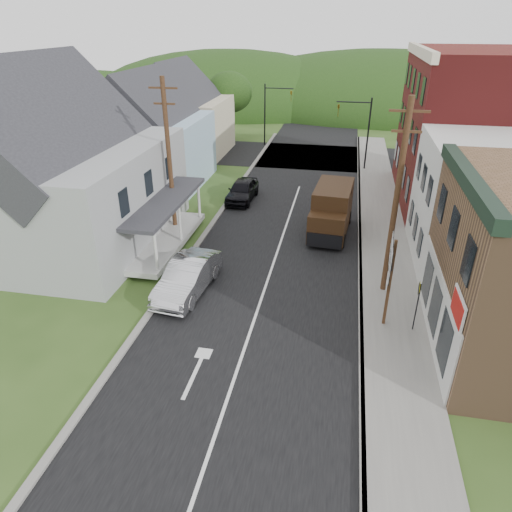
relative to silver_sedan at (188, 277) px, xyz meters
The scene contains 24 objects.
ground 3.98m from the silver_sedan, 25.04° to the right, with size 120.00×120.00×0.00m, color #2D4719.
road 9.10m from the silver_sedan, 67.07° to the left, with size 9.00×90.00×0.02m, color black.
cross_road 25.61m from the silver_sedan, 82.07° to the left, with size 60.00×9.00×0.02m, color black.
sidewalk_right 11.39m from the silver_sedan, 33.94° to the left, with size 2.80×55.00×0.15m, color slate.
curb_right 10.30m from the silver_sedan, 38.15° to the left, with size 0.20×55.00×0.15m, color slate.
curb_left 6.49m from the silver_sedan, 99.98° to the left, with size 0.30×55.00×0.12m, color slate.
storefront_white 16.13m from the silver_sedan, 21.52° to the left, with size 8.00×7.00×6.50m, color silver.
storefront_red 21.75m from the silver_sedan, 45.98° to the left, with size 8.00×12.00×10.00m, color maroon.
house_gray 10.12m from the silver_sedan, 152.81° to the left, with size 10.20×12.24×8.35m.
house_blue 17.31m from the silver_sedan, 115.94° to the left, with size 7.14×8.16×7.28m.
house_cream 25.78m from the silver_sedan, 108.12° to the left, with size 7.14×8.16×7.28m.
utility_pole_right 10.08m from the silver_sedan, 11.45° to the left, with size 1.60×0.26×9.00m.
utility_pole_left 8.00m from the silver_sedan, 115.05° to the left, with size 1.60×0.26×9.00m.
traffic_signal_right 23.40m from the silver_sedan, 70.27° to the left, with size 2.87×0.20×6.00m.
traffic_signal_left 29.01m from the silver_sedan, 91.53° to the left, with size 2.87×0.20×6.00m.
tree_left_b 17.47m from the silver_sedan, 142.46° to the left, with size 4.80×4.80×6.94m.
tree_left_c 24.54m from the silver_sedan, 130.13° to the left, with size 5.80×5.80×8.41m.
tree_left_d 31.11m from the silver_sedan, 100.21° to the left, with size 4.80×4.80×6.94m.
forested_ridge 53.47m from the silver_sedan, 86.21° to the left, with size 90.00×30.00×16.00m, color black.
silver_sedan is the anchor object (origin of this frame).
dark_sedan 12.64m from the silver_sedan, 90.89° to the left, with size 1.74×4.33×1.48m, color black.
delivery_van 10.29m from the silver_sedan, 52.25° to the left, with size 2.49×5.28×2.87m.
route_sign_cluster 9.20m from the silver_sedan, ahead, with size 0.28×2.23×3.91m.
warning_sign 10.27m from the silver_sedan, ahead, with size 0.13×0.64×2.33m.
Camera 1 is at (3.21, -15.98, 11.67)m, focal length 32.00 mm.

